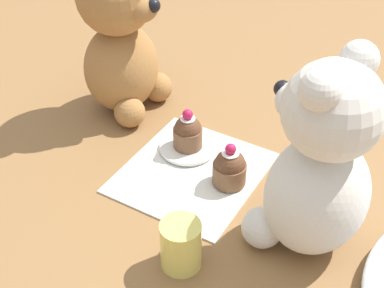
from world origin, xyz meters
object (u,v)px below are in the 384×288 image
at_px(teaspoon, 320,129).
at_px(cupcake_near_cream_bear, 230,168).
at_px(saucer_plate, 188,147).
at_px(cupcake_near_tan_bear, 188,132).
at_px(teddy_bear_cream, 319,166).
at_px(teddy_bear_tan, 121,39).
at_px(juice_glass, 181,245).

bearing_deg(teaspoon, cupcake_near_cream_bear, 134.65).
bearing_deg(cupcake_near_cream_bear, saucer_plate, -111.50).
bearing_deg(cupcake_near_cream_bear, cupcake_near_tan_bear, -111.50).
distance_m(cupcake_near_cream_bear, saucer_plate, 0.10).
relative_size(cupcake_near_cream_bear, teaspoon, 0.67).
xyz_separation_m(teddy_bear_cream, cupcake_near_cream_bear, (-0.04, -0.13, -0.09)).
relative_size(teddy_bear_tan, cupcake_near_tan_bear, 4.02).
distance_m(teddy_bear_tan, juice_glass, 0.38).
bearing_deg(teddy_bear_cream, saucer_plate, -97.66).
bearing_deg(teddy_bear_tan, teddy_bear_cream, -110.27).
relative_size(saucer_plate, cupcake_near_tan_bear, 1.31).
relative_size(teddy_bear_cream, teaspoon, 2.65).
bearing_deg(teddy_bear_cream, teaspoon, -153.83).
bearing_deg(teddy_bear_tan, cupcake_near_tan_bear, -110.52).
height_order(teddy_bear_tan, teaspoon, teddy_bear_tan).
bearing_deg(saucer_plate, juice_glass, 28.68).
bearing_deg(saucer_plate, cupcake_near_tan_bear, -45.00).
distance_m(cupcake_near_tan_bear, teaspoon, 0.23).
height_order(teddy_bear_cream, cupcake_near_cream_bear, teddy_bear_cream).
bearing_deg(saucer_plate, teddy_bear_cream, 71.46).
xyz_separation_m(teddy_bear_cream, teaspoon, (-0.23, -0.06, -0.12)).
distance_m(teddy_bear_tan, teaspoon, 0.36).
height_order(teddy_bear_cream, juice_glass, teddy_bear_cream).
xyz_separation_m(cupcake_near_cream_bear, cupcake_near_tan_bear, (-0.04, -0.09, 0.01)).
bearing_deg(juice_glass, saucer_plate, -151.32).
height_order(teddy_bear_cream, teaspoon, teddy_bear_cream).
distance_m(cupcake_near_cream_bear, cupcake_near_tan_bear, 0.10).
bearing_deg(teddy_bear_cream, teddy_bear_tan, -97.84).
height_order(teddy_bear_tan, cupcake_near_tan_bear, teddy_bear_tan).
relative_size(cupcake_near_tan_bear, teaspoon, 0.66).
xyz_separation_m(saucer_plate, cupcake_near_tan_bear, (0.00, -0.00, 0.03)).
bearing_deg(juice_glass, teaspoon, 171.26).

